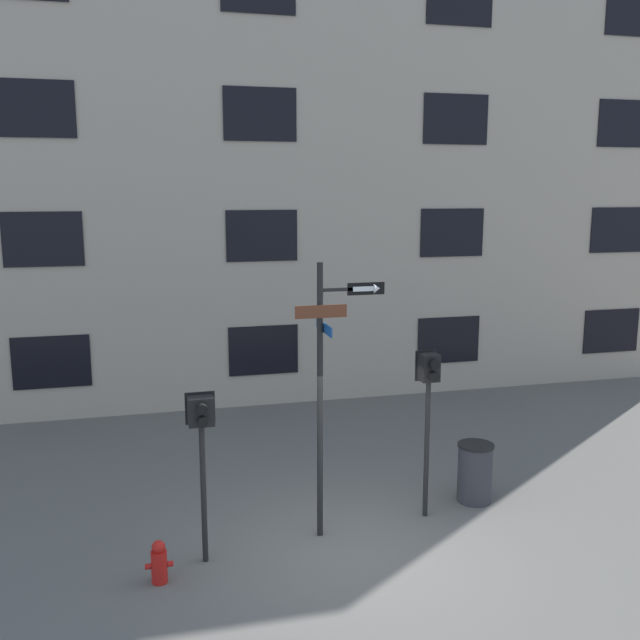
{
  "coord_description": "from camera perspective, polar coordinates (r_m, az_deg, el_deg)",
  "views": [
    {
      "loc": [
        -2.81,
        -9.09,
        5.18
      ],
      "look_at": [
        -0.32,
        0.65,
        3.33
      ],
      "focal_mm": 40.0,
      "sensor_mm": 36.0,
      "label": 1
    }
  ],
  "objects": [
    {
      "name": "fire_hydrant",
      "position": [
        10.24,
        -12.75,
        -18.39
      ],
      "size": [
        0.37,
        0.21,
        0.6
      ],
      "color": "red",
      "rests_on": "ground_plane"
    },
    {
      "name": "ground_plane",
      "position": [
        10.83,
        2.63,
        -18.13
      ],
      "size": [
        60.0,
        60.0,
        0.0
      ],
      "primitive_type": "plane",
      "color": "#595651"
    },
    {
      "name": "trash_bin",
      "position": [
        12.47,
        12.28,
        -11.83
      ],
      "size": [
        0.61,
        0.61,
        1.0
      ],
      "color": "#333338",
      "rests_on": "ground_plane"
    },
    {
      "name": "street_sign_pole",
      "position": [
        10.44,
        0.47,
        -4.73
      ],
      "size": [
        1.34,
        0.84,
        4.16
      ],
      "color": "black",
      "rests_on": "ground_plane"
    },
    {
      "name": "pedestrian_signal_right",
      "position": [
        11.26,
        8.69,
        -5.52
      ],
      "size": [
        0.34,
        0.4,
        2.7
      ],
      "color": "black",
      "rests_on": "ground_plane"
    },
    {
      "name": "building_facade",
      "position": [
        17.11,
        -5.0,
        15.98
      ],
      "size": [
        24.0,
        0.63,
        13.68
      ],
      "color": "tan",
      "rests_on": "ground_plane"
    },
    {
      "name": "pedestrian_signal_left",
      "position": [
        9.96,
        -9.46,
        -8.68
      ],
      "size": [
        0.41,
        0.4,
        2.44
      ],
      "color": "black",
      "rests_on": "ground_plane"
    }
  ]
}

